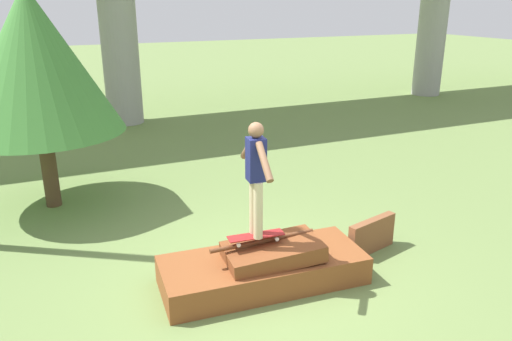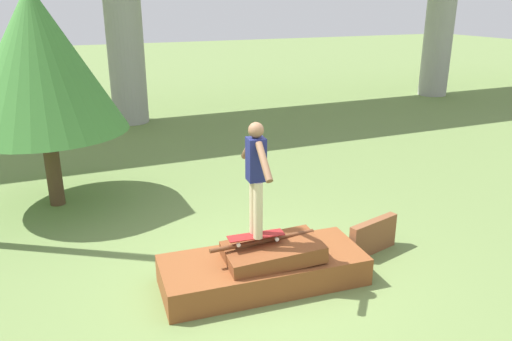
% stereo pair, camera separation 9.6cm
% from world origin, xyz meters
% --- Properties ---
extents(ground_plane, '(80.00, 80.00, 0.00)m').
position_xyz_m(ground_plane, '(0.00, 0.00, 0.00)').
color(ground_plane, olive).
extents(scrap_pile, '(2.85, 1.30, 0.67)m').
position_xyz_m(scrap_pile, '(0.01, -0.01, 0.24)').
color(scrap_pile, brown).
rests_on(scrap_pile, ground_plane).
extents(scrap_plank_loose, '(0.94, 0.36, 0.53)m').
position_xyz_m(scrap_plank_loose, '(1.90, 0.14, 0.27)').
color(scrap_plank_loose, brown).
rests_on(scrap_plank_loose, ground_plane).
extents(skateboard, '(0.77, 0.26, 0.09)m').
position_xyz_m(skateboard, '(-0.12, -0.03, 0.74)').
color(skateboard, maroon).
rests_on(skateboard, scrap_pile).
extents(skater, '(0.24, 1.09, 1.52)m').
position_xyz_m(skater, '(-0.12, -0.03, 1.63)').
color(skater, '#C6B78E').
rests_on(skater, skateboard).
extents(tree_behind_left, '(2.90, 2.90, 3.96)m').
position_xyz_m(tree_behind_left, '(-2.47, 4.09, 2.69)').
color(tree_behind_left, '#4C3823').
rests_on(tree_behind_left, ground_plane).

